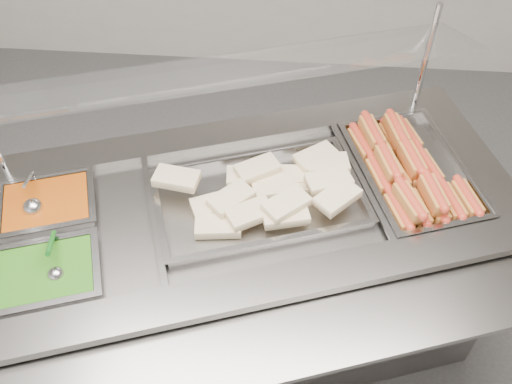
# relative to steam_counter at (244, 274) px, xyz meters

# --- Properties ---
(steam_counter) EXTENTS (2.05, 1.39, 0.90)m
(steam_counter) POSITION_rel_steam_counter_xyz_m (0.00, 0.00, 0.00)
(steam_counter) COLOR slate
(steam_counter) RESTS_ON ground
(tray_rail) EXTENTS (1.79, 0.90, 0.05)m
(tray_rail) POSITION_rel_steam_counter_xyz_m (0.16, -0.48, 0.40)
(tray_rail) COLOR gray
(tray_rail) RESTS_ON steam_counter
(sneeze_guard) EXTENTS (1.66, 0.81, 0.44)m
(sneeze_guard) POSITION_rel_steam_counter_xyz_m (-0.07, 0.21, 0.82)
(sneeze_guard) COLOR silver
(sneeze_guard) RESTS_ON steam_counter
(pan_hotdogs) EXTENTS (0.50, 0.63, 0.10)m
(pan_hotdogs) POSITION_rel_steam_counter_xyz_m (0.59, 0.20, 0.41)
(pan_hotdogs) COLOR #969393
(pan_hotdogs) RESTS_ON steam_counter
(pan_wraps) EXTENTS (0.77, 0.60, 0.07)m
(pan_wraps) POSITION_rel_steam_counter_xyz_m (0.06, 0.02, 0.42)
(pan_wraps) COLOR #969393
(pan_wraps) RESTS_ON steam_counter
(pan_beans) EXTENTS (0.36, 0.32, 0.10)m
(pan_beans) POSITION_rel_steam_counter_xyz_m (-0.66, -0.07, 0.41)
(pan_beans) COLOR #969393
(pan_beans) RESTS_ON steam_counter
(pan_peas) EXTENTS (0.36, 0.32, 0.10)m
(pan_peas) POSITION_rel_steam_counter_xyz_m (-0.57, -0.34, 0.41)
(pan_peas) COLOR #969393
(pan_peas) RESTS_ON steam_counter
(hotdogs_in_buns) EXTENTS (0.45, 0.56, 0.12)m
(hotdogs_in_buns) POSITION_rel_steam_counter_xyz_m (0.57, 0.18, 0.46)
(hotdogs_in_buns) COLOR #A15821
(hotdogs_in_buns) RESTS_ON pan_hotdogs
(tortilla_wraps) EXTENTS (0.71, 0.45, 0.10)m
(tortilla_wraps) POSITION_rel_steam_counter_xyz_m (0.11, 0.05, 0.47)
(tortilla_wraps) COLOR beige
(tortilla_wraps) RESTS_ON pan_wraps
(ladle) EXTENTS (0.09, 0.19, 0.15)m
(ladle) POSITION_rel_steam_counter_xyz_m (-0.69, -0.10, 0.46)
(ladle) COLOR silver
(ladle) RESTS_ON pan_beans
(serving_spoon) EXTENTS (0.09, 0.18, 0.13)m
(serving_spoon) POSITION_rel_steam_counter_xyz_m (-0.54, -0.34, 0.46)
(serving_spoon) COLOR silver
(serving_spoon) RESTS_ON pan_peas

